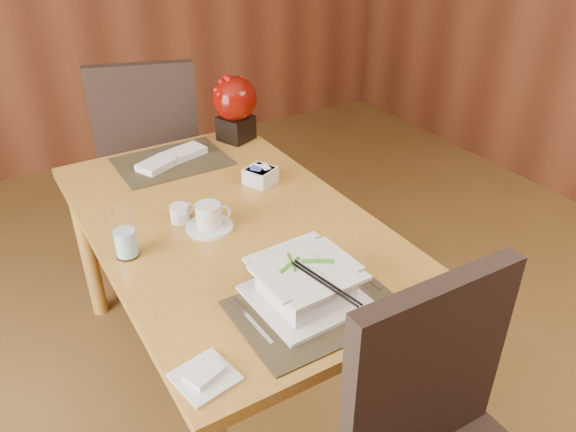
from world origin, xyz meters
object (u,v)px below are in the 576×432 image
berry_decor (235,105)px  bread_plate (205,377)px  coffee_cup (209,218)px  dining_table (231,243)px  water_glass (124,232)px  sugar_caddy (260,176)px  creamer_jug (180,214)px  far_chair (151,150)px  soup_setting (306,284)px

berry_decor → bread_plate: size_ratio=2.17×
bread_plate → coffee_cup: bearing=64.8°
dining_table → coffee_cup: (-0.08, -0.01, 0.14)m
water_glass → sugar_caddy: bearing=19.7°
creamer_jug → far_chair: (0.20, 0.94, -0.17)m
soup_setting → sugar_caddy: size_ratio=2.88×
berry_decor → bread_plate: (-0.71, -1.25, -0.16)m
far_chair → sugar_caddy: bearing=120.7°
water_glass → creamer_jug: size_ratio=2.05×
creamer_jug → soup_setting: bearing=-90.9°
dining_table → bread_plate: 0.73m
soup_setting → sugar_caddy: (0.24, 0.69, -0.03)m
coffee_cup → far_chair: far_chair is taller
dining_table → water_glass: (-0.37, -0.02, 0.18)m
far_chair → soup_setting: bearing=106.6°
sugar_caddy → dining_table: bearing=-140.4°
coffee_cup → far_chair: (0.14, 1.04, -0.18)m
sugar_caddy → water_glass: bearing=-160.3°
dining_table → berry_decor: berry_decor is taller
coffee_cup → bread_plate: size_ratio=1.21×
dining_table → soup_setting: (-0.01, -0.50, 0.16)m
bread_plate → soup_setting: bearing=18.5°
dining_table → sugar_caddy: size_ratio=14.26×
soup_setting → bread_plate: 0.39m
dining_table → creamer_jug: 0.21m
dining_table → far_chair: (0.05, 1.03, -0.04)m
bread_plate → sugar_caddy: bearing=53.6°
far_chair → berry_decor: bearing=144.4°
water_glass → sugar_caddy: (0.60, 0.22, -0.06)m
coffee_cup → water_glass: water_glass is taller
dining_table → berry_decor: bearing=61.3°
berry_decor → water_glass: bearing=-137.6°
coffee_cup → far_chair: 1.06m
water_glass → berry_decor: bearing=42.4°
dining_table → water_glass: bearing=-176.2°
creamer_jug → coffee_cup: bearing=-69.0°
coffee_cup → berry_decor: berry_decor is taller
coffee_cup → dining_table: bearing=6.8°
sugar_caddy → far_chair: (-0.18, 0.83, -0.17)m
creamer_jug → berry_decor: bearing=33.0°
sugar_caddy → far_chair: 0.87m
coffee_cup → creamer_jug: bearing=125.6°
berry_decor → far_chair: bearing=125.6°
dining_table → creamer_jug: bearing=150.1°
coffee_cup → sugar_caddy: coffee_cup is taller
coffee_cup → berry_decor: size_ratio=0.56×
coffee_cup → water_glass: bearing=-177.0°
berry_decor → bread_plate: 1.45m
water_glass → sugar_caddy: size_ratio=1.66×
dining_table → far_chair: far_chair is taller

